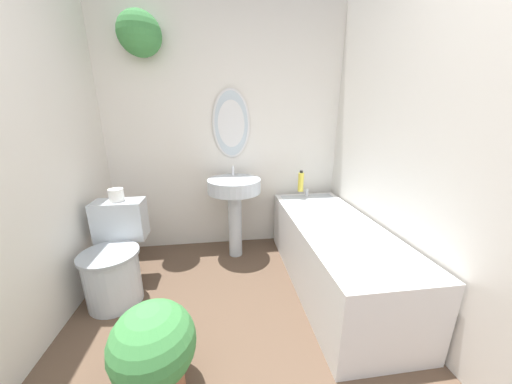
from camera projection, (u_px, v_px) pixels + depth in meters
wall_back at (218, 122)px, 2.54m from camera, size 2.44×0.36×2.40m
wall_right at (421, 143)px, 1.62m from camera, size 0.06×2.44×2.40m
toilet at (115, 260)px, 1.96m from camera, size 0.41×0.59×0.71m
pedestal_sink at (234, 196)px, 2.46m from camera, size 0.50×0.50×0.89m
bathtub at (333, 252)px, 2.10m from camera, size 0.64×1.64×0.63m
shampoo_bottle at (301, 182)px, 2.59m from camera, size 0.06×0.06×0.21m
potted_plant at (154, 349)px, 1.24m from camera, size 0.41×0.41×0.51m
toilet_paper_roll at (116, 195)px, 2.02m from camera, size 0.11×0.11×0.10m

